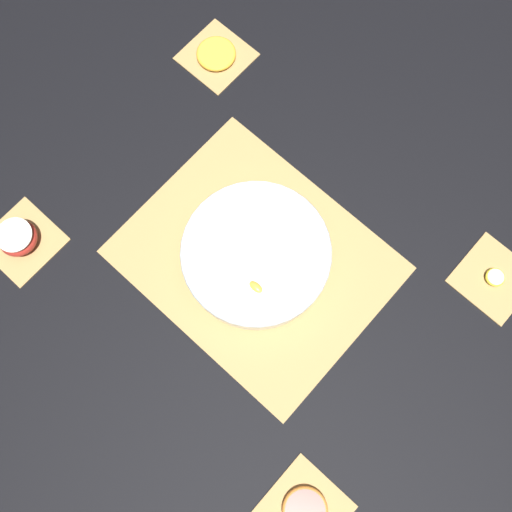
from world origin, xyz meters
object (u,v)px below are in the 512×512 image
(fruit_salad_bowl, at_px, (256,254))
(banana_coin_single, at_px, (495,277))
(grapefruit_slice, at_px, (305,510))
(apple_half, at_px, (18,238))
(orange_slice_whole, at_px, (216,54))

(fruit_salad_bowl, distance_m, banana_coin_single, 0.44)
(fruit_salad_bowl, distance_m, grapefruit_slice, 0.44)
(grapefruit_slice, bearing_deg, banana_coin_single, 90.00)
(fruit_salad_bowl, height_order, grapefruit_slice, fruit_salad_bowl)
(apple_half, bearing_deg, orange_slice_whole, 90.00)
(fruit_salad_bowl, distance_m, orange_slice_whole, 0.44)
(apple_half, height_order, orange_slice_whole, apple_half)
(orange_slice_whole, distance_m, banana_coin_single, 0.70)
(orange_slice_whole, xyz_separation_m, grapefruit_slice, (0.70, -0.53, 0.00))
(fruit_salad_bowl, relative_size, grapefruit_slice, 3.53)
(fruit_salad_bowl, distance_m, apple_half, 0.44)
(fruit_salad_bowl, relative_size, banana_coin_single, 7.63)
(fruit_salad_bowl, xyz_separation_m, banana_coin_single, (0.35, 0.27, -0.03))
(fruit_salad_bowl, bearing_deg, orange_slice_whole, 142.58)
(fruit_salad_bowl, relative_size, apple_half, 3.77)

